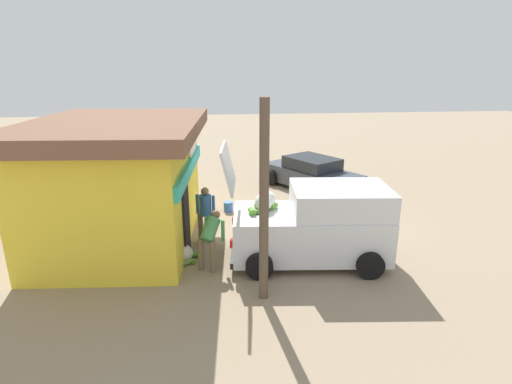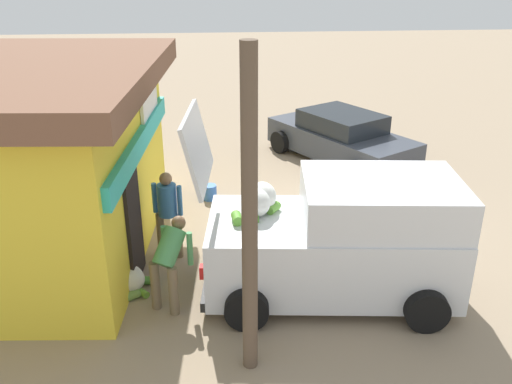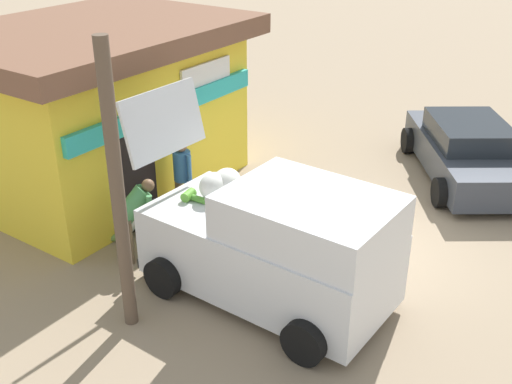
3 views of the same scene
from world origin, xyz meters
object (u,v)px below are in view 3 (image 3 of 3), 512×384
object	(u,v)px
storefront_bar	(100,107)
customer_bending	(134,213)
delivery_van	(275,244)
parked_sedan	(466,151)
paint_bucket	(277,173)
vendor_standing	(183,174)
unloaded_banana_pile	(123,224)

from	to	relation	value
storefront_bar	customer_bending	world-z (taller)	storefront_bar
storefront_bar	delivery_van	world-z (taller)	storefront_bar
parked_sedan	customer_bending	world-z (taller)	customer_bending
storefront_bar	parked_sedan	distance (m)	8.01
storefront_bar	delivery_van	size ratio (longest dim) A/B	1.46
storefront_bar	parked_sedan	size ratio (longest dim) A/B	1.40
paint_bucket	vendor_standing	bearing A→B (deg)	163.48
delivery_van	parked_sedan	distance (m)	6.34
parked_sedan	customer_bending	bearing A→B (deg)	146.94
unloaded_banana_pile	delivery_van	bearing A→B (deg)	-95.05
customer_bending	unloaded_banana_pile	size ratio (longest dim) A/B	1.52
unloaded_banana_pile	paint_bucket	world-z (taller)	unloaded_banana_pile
vendor_standing	unloaded_banana_pile	bearing A→B (deg)	149.79
customer_bending	paint_bucket	world-z (taller)	customer_bending
delivery_van	parked_sedan	world-z (taller)	delivery_van
parked_sedan	paint_bucket	size ratio (longest dim) A/B	13.09
parked_sedan	vendor_standing	bearing A→B (deg)	138.30
vendor_standing	customer_bending	xyz separation A→B (m)	(-1.57, -0.12, -0.08)
unloaded_banana_pile	paint_bucket	bearing A→B (deg)	-21.03
parked_sedan	unloaded_banana_pile	xyz separation A→B (m)	(-5.86, 4.88, -0.42)
storefront_bar	unloaded_banana_pile	world-z (taller)	storefront_bar
vendor_standing	paint_bucket	size ratio (longest dim) A/B	4.79
vendor_standing	customer_bending	bearing A→B (deg)	-175.61
parked_sedan	delivery_van	bearing A→B (deg)	166.93
delivery_van	vendor_standing	world-z (taller)	delivery_van
customer_bending	unloaded_banana_pile	world-z (taller)	customer_bending
customer_bending	unloaded_banana_pile	xyz separation A→B (m)	(0.48, 0.76, -0.67)
parked_sedan	paint_bucket	world-z (taller)	parked_sedan
storefront_bar	paint_bucket	size ratio (longest dim) A/B	18.29
delivery_van	customer_bending	distance (m)	2.70
customer_bending	unloaded_banana_pile	distance (m)	1.12
vendor_standing	customer_bending	distance (m)	1.58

